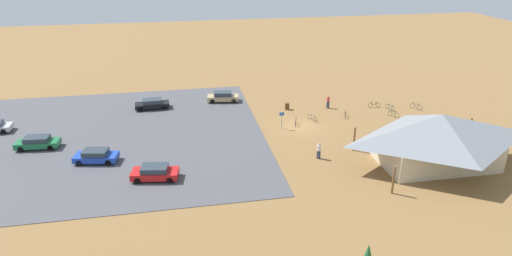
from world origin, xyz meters
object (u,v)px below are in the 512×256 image
at_px(bicycle_blue_edge_north, 296,122).
at_px(car_blue_aisle_side, 96,156).
at_px(car_green_by_curb, 38,142).
at_px(visitor_at_bikes, 319,150).
at_px(bike_pavilion, 439,136).
at_px(bicycle_silver_yard_center, 312,118).
at_px(bicycle_black_by_bin, 374,105).
at_px(car_tan_second_row, 223,97).
at_px(bicycle_teal_back_row, 390,107).
at_px(bicycle_purple_mid_cluster, 416,106).
at_px(bicycle_green_yard_front, 393,114).
at_px(car_red_mid_lot, 155,172).
at_px(lot_sign, 282,118).
at_px(trash_bin, 287,106).
at_px(bicycle_red_near_porch, 345,114).
at_px(car_black_near_entry, 152,104).
at_px(visitor_crossing_yard, 328,102).

relative_size(bicycle_blue_edge_north, car_blue_aisle_side, 0.34).
xyz_separation_m(car_green_by_curb, visitor_at_bikes, (-29.03, 7.95, 0.21)).
relative_size(bike_pavilion, bicycle_silver_yard_center, 9.90).
xyz_separation_m(bicycle_black_by_bin, car_blue_aisle_side, (34.58, 9.72, 0.36)).
bearing_deg(car_tan_second_row, bicycle_teal_back_row, 161.05).
xyz_separation_m(bicycle_purple_mid_cluster, car_green_by_curb, (46.40, 3.46, 0.33)).
relative_size(bicycle_green_yard_front, bicycle_purple_mid_cluster, 1.01).
bearing_deg(car_tan_second_row, bicycle_silver_yard_center, 138.44).
bearing_deg(car_red_mid_lot, car_blue_aisle_side, -38.16).
distance_m(bike_pavilion, bicycle_purple_mid_cluster, 16.24).
height_order(lot_sign, bicycle_purple_mid_cluster, lot_sign).
bearing_deg(visitor_at_bikes, lot_sign, -77.16).
height_order(bicycle_green_yard_front, bicycle_purple_mid_cluster, bicycle_purple_mid_cluster).
relative_size(bicycle_purple_mid_cluster, car_tan_second_row, 0.32).
relative_size(trash_bin, lot_sign, 0.41).
xyz_separation_m(lot_sign, car_blue_aisle_side, (20.49, 4.89, -0.69)).
bearing_deg(lot_sign, bicycle_black_by_bin, -161.11).
distance_m(car_green_by_curb, car_tan_second_row, 24.19).
distance_m(trash_bin, bicycle_black_by_bin, 11.86).
bearing_deg(bicycle_red_near_porch, bicycle_black_by_bin, -153.30).
xyz_separation_m(bike_pavilion, trash_bin, (10.67, -17.86, -2.65)).
distance_m(bicycle_green_yard_front, car_black_near_entry, 31.55).
xyz_separation_m(bicycle_blue_edge_north, car_black_near_entry, (17.35, -8.96, 0.36)).
bearing_deg(car_black_near_entry, visitor_at_bikes, 133.58).
bearing_deg(car_blue_aisle_side, bicycle_red_near_porch, -166.39).
xyz_separation_m(bicycle_blue_edge_north, car_green_by_curb, (29.16, 1.19, 0.37)).
distance_m(bicycle_black_by_bin, bicycle_blue_edge_north, 12.71).
xyz_separation_m(bicycle_silver_yard_center, visitor_at_bikes, (2.55, 10.17, 0.59)).
bearing_deg(car_red_mid_lot, visitor_crossing_yard, -145.67).
distance_m(bicycle_silver_yard_center, visitor_at_bikes, 10.50).
xyz_separation_m(bicycle_red_near_porch, car_blue_aisle_side, (29.42, 7.12, 0.36)).
xyz_separation_m(bicycle_teal_back_row, car_black_near_entry, (31.06, -6.29, 0.35)).
height_order(bicycle_black_by_bin, visitor_at_bikes, visitor_at_bikes).
relative_size(bicycle_purple_mid_cluster, bicycle_black_by_bin, 0.81).
xyz_separation_m(bicycle_red_near_porch, bicycle_blue_edge_north, (6.92, 1.37, -0.01)).
bearing_deg(car_tan_second_row, bicycle_black_by_bin, 162.99).
xyz_separation_m(visitor_at_bikes, visitor_crossing_yard, (-5.94, -14.02, -0.01)).
height_order(bicycle_green_yard_front, visitor_at_bikes, visitor_at_bikes).
relative_size(bicycle_blue_edge_north, visitor_at_bikes, 0.87).
bearing_deg(bicycle_red_near_porch, car_tan_second_row, -30.60).
bearing_deg(car_red_mid_lot, bicycle_red_near_porch, -153.36).
xyz_separation_m(lot_sign, bicycle_silver_yard_center, (-4.43, -1.88, -1.07)).
relative_size(bicycle_silver_yard_center, car_tan_second_row, 0.32).
relative_size(bicycle_teal_back_row, bicycle_silver_yard_center, 1.12).
bearing_deg(bicycle_blue_edge_north, bicycle_black_by_bin, -161.82).
height_order(lot_sign, bicycle_green_yard_front, lot_sign).
relative_size(bicycle_teal_back_row, bicycle_blue_edge_north, 1.04).
xyz_separation_m(bicycle_red_near_porch, car_green_by_curb, (36.07, 2.56, 0.37)).
bearing_deg(car_blue_aisle_side, visitor_at_bikes, 171.38).
bearing_deg(bicycle_red_near_porch, bicycle_green_yard_front, 169.58).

